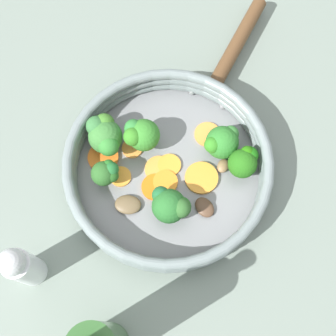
% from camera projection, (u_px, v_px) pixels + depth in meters
% --- Properties ---
extents(ground_plane, '(4.00, 4.00, 0.00)m').
position_uv_depth(ground_plane, '(168.00, 174.00, 0.66)').
color(ground_plane, gray).
extents(skillet, '(0.26, 0.26, 0.01)m').
position_uv_depth(skillet, '(168.00, 173.00, 0.65)').
color(skillet, gray).
rests_on(skillet, ground_plane).
extents(skillet_rim_wall, '(0.28, 0.28, 0.04)m').
position_uv_depth(skillet_rim_wall, '(168.00, 166.00, 0.63)').
color(skillet_rim_wall, gray).
rests_on(skillet_rim_wall, skillet).
extents(skillet_handle, '(0.07, 0.18, 0.02)m').
position_uv_depth(skillet_handle, '(236.00, 46.00, 0.70)').
color(skillet_handle, brown).
rests_on(skillet_handle, skillet).
extents(skillet_rivet_left, '(0.01, 0.01, 0.01)m').
position_uv_depth(skillet_rivet_left, '(223.00, 106.00, 0.67)').
color(skillet_rivet_left, gray).
rests_on(skillet_rivet_left, skillet).
extents(skillet_rivet_right, '(0.01, 0.01, 0.01)m').
position_uv_depth(skillet_rivet_right, '(192.00, 92.00, 0.68)').
color(skillet_rivet_right, gray).
rests_on(skillet_rivet_right, skillet).
extents(carrot_slice_0, '(0.04, 0.04, 0.00)m').
position_uv_depth(carrot_slice_0, '(155.00, 187.00, 0.64)').
color(carrot_slice_0, orange).
rests_on(carrot_slice_0, skillet).
extents(carrot_slice_1, '(0.04, 0.04, 0.01)m').
position_uv_depth(carrot_slice_1, '(104.00, 156.00, 0.65)').
color(carrot_slice_1, orange).
rests_on(carrot_slice_1, skillet).
extents(carrot_slice_2, '(0.05, 0.05, 0.00)m').
position_uv_depth(carrot_slice_2, '(207.00, 134.00, 0.66)').
color(carrot_slice_2, '#F3963E').
rests_on(carrot_slice_2, skillet).
extents(carrot_slice_3, '(0.05, 0.05, 0.01)m').
position_uv_depth(carrot_slice_3, '(164.00, 182.00, 0.64)').
color(carrot_slice_3, orange).
rests_on(carrot_slice_3, skillet).
extents(carrot_slice_4, '(0.04, 0.04, 0.00)m').
position_uv_depth(carrot_slice_4, '(121.00, 177.00, 0.64)').
color(carrot_slice_4, orange).
rests_on(carrot_slice_4, skillet).
extents(carrot_slice_5, '(0.04, 0.04, 0.00)m').
position_uv_depth(carrot_slice_5, '(132.00, 148.00, 0.66)').
color(carrot_slice_5, '#F9953F').
rests_on(carrot_slice_5, skillet).
extents(carrot_slice_6, '(0.06, 0.06, 0.00)m').
position_uv_depth(carrot_slice_6, '(159.00, 170.00, 0.64)').
color(carrot_slice_6, '#F1993C').
rests_on(carrot_slice_6, skillet).
extents(carrot_slice_7, '(0.06, 0.06, 0.01)m').
position_uv_depth(carrot_slice_7, '(202.00, 177.00, 0.64)').
color(carrot_slice_7, orange).
rests_on(carrot_slice_7, skillet).
extents(carrot_slice_8, '(0.05, 0.05, 0.00)m').
position_uv_depth(carrot_slice_8, '(168.00, 165.00, 0.65)').
color(carrot_slice_8, orange).
rests_on(carrot_slice_8, skillet).
extents(broccoli_floret_0, '(0.05, 0.04, 0.06)m').
position_uv_depth(broccoli_floret_0, '(141.00, 135.00, 0.63)').
color(broccoli_floret_0, '#76945C').
rests_on(broccoli_floret_0, skillet).
extents(broccoli_floret_1, '(0.05, 0.06, 0.05)m').
position_uv_depth(broccoli_floret_1, '(105.00, 135.00, 0.63)').
color(broccoli_floret_1, '#89B05F').
rests_on(broccoli_floret_1, skillet).
extents(broccoli_floret_2, '(0.04, 0.04, 0.05)m').
position_uv_depth(broccoli_floret_2, '(244.00, 161.00, 0.62)').
color(broccoli_floret_2, '#65974C').
rests_on(broccoli_floret_2, skillet).
extents(broccoli_floret_3, '(0.05, 0.05, 0.05)m').
position_uv_depth(broccoli_floret_3, '(171.00, 206.00, 0.60)').
color(broccoli_floret_3, '#678F47').
rests_on(broccoli_floret_3, skillet).
extents(broccoli_floret_4, '(0.05, 0.05, 0.05)m').
position_uv_depth(broccoli_floret_4, '(222.00, 142.00, 0.63)').
color(broccoli_floret_4, '#6B8D51').
rests_on(broccoli_floret_4, skillet).
extents(broccoli_floret_5, '(0.04, 0.04, 0.05)m').
position_uv_depth(broccoli_floret_5, '(106.00, 173.00, 0.61)').
color(broccoli_floret_5, '#85B76F').
rests_on(broccoli_floret_5, skillet).
extents(mushroom_piece_0, '(0.04, 0.03, 0.01)m').
position_uv_depth(mushroom_piece_0, '(128.00, 205.00, 0.63)').
color(mushroom_piece_0, brown).
rests_on(mushroom_piece_0, skillet).
extents(mushroom_piece_1, '(0.02, 0.02, 0.01)m').
position_uv_depth(mushroom_piece_1, '(223.00, 166.00, 0.64)').
color(mushroom_piece_1, olive).
rests_on(mushroom_piece_1, skillet).
extents(mushroom_piece_2, '(0.04, 0.04, 0.01)m').
position_uv_depth(mushroom_piece_2, '(205.00, 207.00, 0.62)').
color(mushroom_piece_2, brown).
rests_on(mushroom_piece_2, skillet).
extents(salt_shaker, '(0.04, 0.04, 0.11)m').
position_uv_depth(salt_shaker, '(22.00, 267.00, 0.56)').
color(salt_shaker, white).
rests_on(salt_shaker, ground_plane).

